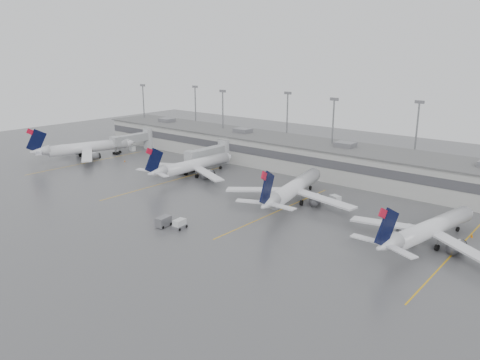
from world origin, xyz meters
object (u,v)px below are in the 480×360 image
Objects in this scene: jet_far_left at (84,147)px; jet_mid_left at (192,165)px; jet_far_right at (428,229)px; baggage_tug at (180,225)px; jet_mid_right at (293,189)px.

jet_mid_left is (42.14, 6.05, -0.25)m from jet_far_left.
jet_far_left is 1.07× the size of jet_far_right.
jet_far_right reaches higher than baggage_tug.
jet_mid_right is 27.95m from baggage_tug.
baggage_tug is at bearing -118.44° from jet_mid_right.
jet_mid_left is at bearing -174.39° from jet_far_right.
baggage_tug is at bearing -139.21° from jet_far_right.
jet_mid_right reaches higher than jet_far_right.
jet_far_right is 44.81m from baggage_tug.
jet_far_right is 10.25× the size of baggage_tug.
jet_mid_left is 0.93× the size of jet_mid_right.
jet_far_right is at bearing 15.14° from jet_far_left.
jet_far_left is at bearing 154.73° from baggage_tug.
jet_mid_right is at bearing -177.21° from jet_far_right.
jet_mid_right is at bearing -1.19° from jet_mid_left.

